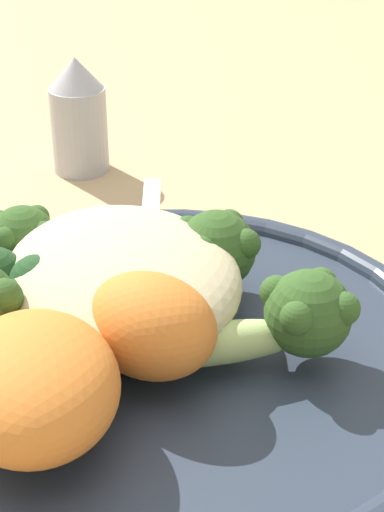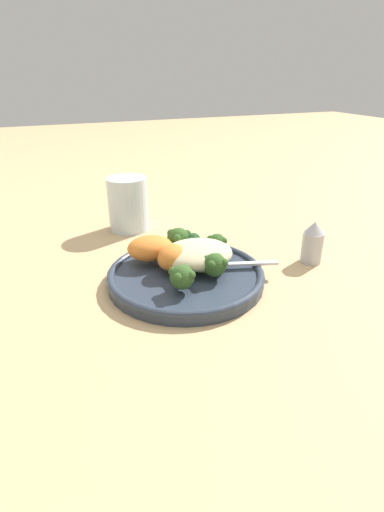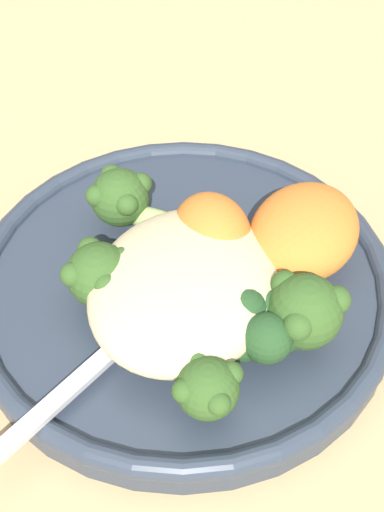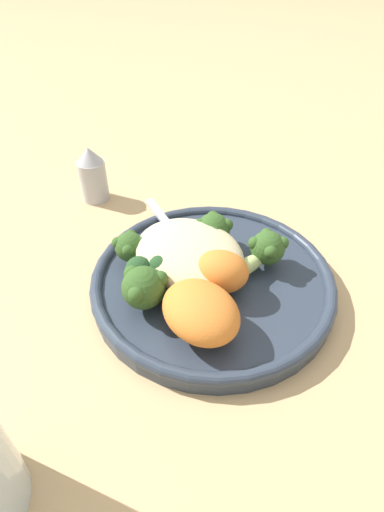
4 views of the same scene
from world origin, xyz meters
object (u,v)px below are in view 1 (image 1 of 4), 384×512
Objects in this scene: plate at (164,359)px; spoon at (148,252)px; broccoli_stalk_1 at (205,266)px; quinoa_mound at (126,276)px; broccoli_stalk_2 at (51,267)px; kale_tuft at (14,292)px; sweet_potato_chunk_0 at (140,327)px; sweet_potato_chunk_1 at (34,384)px; broccoli_stalk_0 at (280,321)px; salt_shaker at (78,116)px.

spoon reaches higher than plate.
plate is 3.13× the size of broccoli_stalk_1.
plate is 0.04m from quinoa_mound.
broccoli_stalk_1 is at bearing 131.92° from plate.
broccoli_stalk_2 is 1.02× the size of spoon.
plate is 0.06m from spoon.
broccoli_stalk_2 is (-0.05, -0.03, 0.02)m from plate.
broccoli_stalk_1 reaches higher than kale_tuft.
broccoli_stalk_1 is 0.06m from sweet_potato_chunk_0.
sweet_potato_chunk_1 reaches higher than plate.
quinoa_mound is at bearing -159.18° from plate.
kale_tuft is 0.40× the size of spoon.
kale_tuft is at bearing 157.03° from broccoli_stalk_0.
broccoli_stalk_1 is at bearing 126.40° from sweet_potato_chunk_1.
sweet_potato_chunk_1 is 1.58× the size of kale_tuft.
sweet_potato_chunk_1 is at bearing 163.69° from spoon.
sweet_potato_chunk_1 is 0.12m from spoon.
broccoli_stalk_2 is at bearing 142.65° from broccoli_stalk_0.
sweet_potato_chunk_1 is (0.02, -0.04, -0.00)m from sweet_potato_chunk_0.
sweet_potato_chunk_0 is 0.24m from salt_shaker.
salt_shaker is at bearing 176.16° from plate.
salt_shaker is at bearing 173.28° from quinoa_mound.
broccoli_stalk_2 is at bearing 111.49° from broccoli_stalk_1.
salt_shaker reaches higher than kale_tuft.
broccoli_stalk_1 is 0.66× the size of broccoli_stalk_2.
plate is 4.51× the size of sweet_potato_chunk_0.
broccoli_stalk_0 is at bearing -120.24° from broccoli_stalk_1.
quinoa_mound is 1.56× the size of sweet_potato_chunk_1.
quinoa_mound is 2.13× the size of sweet_potato_chunk_0.
kale_tuft is (-0.01, -0.04, -0.00)m from quinoa_mound.
sweet_potato_chunk_0 is at bearing 179.41° from broccoli_stalk_1.
salt_shaker is at bearing 160.45° from kale_tuft.
sweet_potato_chunk_0 is at bearing -7.80° from quinoa_mound.
salt_shaker is (-0.17, 0.05, 0.00)m from broccoli_stalk_2.
spoon is (-0.01, 0.05, -0.01)m from broccoli_stalk_2.
broccoli_stalk_0 is 0.09m from spoon.
sweet_potato_chunk_0 is at bearing 40.39° from kale_tuft.
salt_shaker is (-0.24, -0.02, -0.00)m from broccoli_stalk_0.
sweet_potato_chunk_0 is at bearing 115.78° from sweet_potato_chunk_1.
sweet_potato_chunk_1 reaches higher than broccoli_stalk_0.
quinoa_mound is 1.23× the size of broccoli_stalk_0.
quinoa_mound reaches higher than kale_tuft.
plate is 0.04m from sweet_potato_chunk_0.
kale_tuft is 0.07m from spoon.
spoon is 1.58× the size of salt_shaker.
broccoli_stalk_2 is 0.05m from spoon.
salt_shaker is (-0.20, -0.01, -0.00)m from broccoli_stalk_1.
broccoli_stalk_0 is 0.10m from broccoli_stalk_2.
broccoli_stalk_0 is 2.01× the size of kale_tuft.
spoon is (-0.08, 0.03, -0.02)m from sweet_potato_chunk_0.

